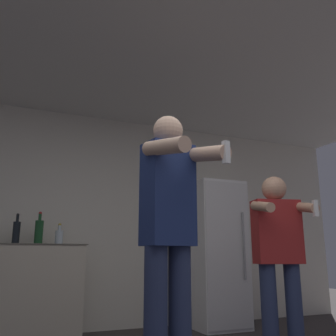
{
  "coord_description": "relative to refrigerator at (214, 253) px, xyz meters",
  "views": [
    {
      "loc": [
        -1.02,
        -1.65,
        0.82
      ],
      "look_at": [
        -0.08,
        0.58,
        1.4
      ],
      "focal_mm": 40.0,
      "sensor_mm": 36.0,
      "label": 1
    }
  ],
  "objects": [
    {
      "name": "wall_back",
      "position": [
        -1.35,
        0.37,
        0.41
      ],
      "size": [
        7.0,
        0.06,
        2.55
      ],
      "color": "beige",
      "rests_on": "ground_plane"
    },
    {
      "name": "counter",
      "position": [
        -2.23,
        0.09,
        -0.39
      ],
      "size": [
        1.27,
        0.53,
        0.95
      ],
      "color": "#BCB29E",
      "rests_on": "ground_plane"
    },
    {
      "name": "person_man_side",
      "position": [
        -0.11,
        -1.36,
        0.02
      ],
      "size": [
        0.56,
        0.56,
        1.56
      ],
      "color": "navy",
      "rests_on": "ground_plane"
    },
    {
      "name": "ceiling_slab",
      "position": [
        -1.35,
        -1.08,
        1.71
      ],
      "size": [
        7.0,
        3.36,
        0.05
      ],
      "color": "silver",
      "rests_on": "wall_back"
    },
    {
      "name": "person_woman_foreground",
      "position": [
        -1.43,
        -1.94,
        0.11
      ],
      "size": [
        0.47,
        0.57,
        1.76
      ],
      "color": "navy",
      "rests_on": "ground_plane"
    },
    {
      "name": "bottle_amber_bourbon",
      "position": [
        -2.08,
        0.08,
        0.22
      ],
      "size": [
        0.09,
        0.09,
        0.34
      ],
      "color": "#194723",
      "rests_on": "counter"
    },
    {
      "name": "bottle_clear_vodka",
      "position": [
        -1.87,
        0.08,
        0.17
      ],
      "size": [
        0.08,
        0.08,
        0.23
      ],
      "color": "silver",
      "rests_on": "counter"
    },
    {
      "name": "bottle_tall_gin",
      "position": [
        -2.3,
        0.08,
        0.21
      ],
      "size": [
        0.07,
        0.07,
        0.31
      ],
      "color": "black",
      "rests_on": "counter"
    },
    {
      "name": "refrigerator",
      "position": [
        0.0,
        0.0,
        0.0
      ],
      "size": [
        0.61,
        0.72,
        1.73
      ],
      "color": "white",
      "rests_on": "ground_plane"
    }
  ]
}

